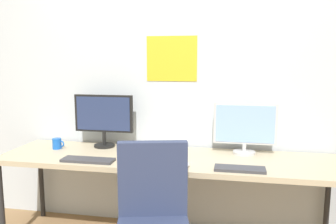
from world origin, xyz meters
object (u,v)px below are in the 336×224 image
Objects in this scene: desk at (167,162)px; keyboard_left at (88,160)px; keyboard_right at (240,169)px; mouse_right_side at (186,165)px; coffee_mug at (57,144)px; monitor_left at (104,117)px; mouse_left_side at (169,161)px; monitor_right at (245,127)px.

desk is 0.61m from keyboard_left.
keyboard_left is 1.14× the size of keyboard_right.
mouse_right_side is 1.19m from coffee_mug.
keyboard_right reaches higher than desk.
mouse_right_side is (0.74, 0.00, 0.01)m from keyboard_left.
keyboard_left is at bearing -84.83° from monitor_left.
mouse_left_side reaches higher than keyboard_left.
desk is 27.72× the size of mouse_right_side.
coffee_mug is (-1.53, 0.30, 0.04)m from keyboard_right.
desk is at bearing 157.67° from keyboard_right.
keyboard_right is 3.29× the size of coffee_mug.
keyboard_left is (-0.56, -0.23, 0.06)m from desk.
monitor_right is at bearing 5.26° from coffee_mug.
keyboard_right is (0.56, -0.23, 0.06)m from desk.
keyboard_left is at bearing -174.36° from mouse_left_side.
mouse_right_side is at bearing -133.53° from monitor_right.
desk is 25.10× the size of coffee_mug.
monitor_left reaches higher than monitor_right.
keyboard_right is 0.38m from mouse_right_side.
desk is 27.72× the size of mouse_left_side.
desk is 5.10× the size of monitor_left.
desk is 0.30m from mouse_right_side.
monitor_left is 1.20m from monitor_right.
monitor_left is (-0.60, 0.21, 0.31)m from desk.
keyboard_right is at bearing -95.17° from monitor_right.
coffee_mug is at bearing 169.00° from keyboard_right.
monitor_left reaches higher than mouse_left_side.
coffee_mug reaches higher than mouse_left_side.
monitor_left is 0.45m from coffee_mug.
desk is 5.30× the size of monitor_right.
keyboard_left is at bearing -157.67° from desk.
mouse_left_side is (0.05, -0.17, 0.06)m from desk.
mouse_left_side is at bearing 5.64° from keyboard_left.
mouse_left_side reaches higher than desk.
keyboard_right is at bearing -22.33° from desk.
monitor_right reaches higher than keyboard_left.
mouse_left_side is (-0.51, 0.06, 0.01)m from keyboard_right.
keyboard_right is 3.63× the size of mouse_right_side.
mouse_right_side is at bearing -29.36° from monitor_left.
monitor_left is 1.31× the size of keyboard_left.
monitor_right is 1.26× the size of keyboard_left.
coffee_mug is at bearing 144.11° from keyboard_left.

